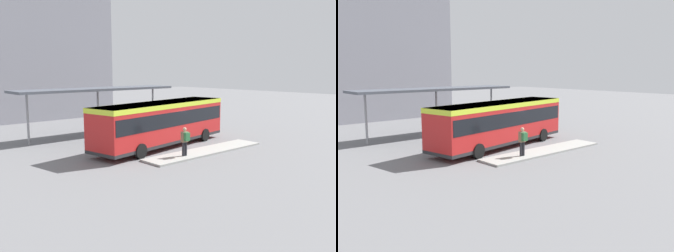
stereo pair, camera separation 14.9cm
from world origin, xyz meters
TOP-DOWN VIEW (x-y plane):
  - ground_plane at (0.00, 0.00)m, footprint 120.00×120.00m
  - curb_island at (0.93, -3.13)m, footprint 9.15×1.80m
  - city_bus at (0.01, 0.00)m, footprint 11.43×4.37m
  - pedestrian_waiting at (-1.12, -3.37)m, footprint 0.43×0.45m
  - bicycle_blue at (8.02, 2.77)m, footprint 0.48×1.69m
  - bicycle_orange at (8.16, 3.57)m, footprint 0.48×1.58m
  - bicycle_red at (8.28, 4.36)m, footprint 0.48×1.71m
  - station_shelter at (-0.87, 6.63)m, footprint 13.15×2.74m
  - station_building at (-1.49, 22.18)m, footprint 18.03×10.10m

SIDE VIEW (x-z plane):
  - ground_plane at x=0.00m, z-range 0.00..0.00m
  - curb_island at x=0.93m, z-range 0.00..0.12m
  - bicycle_orange at x=8.16m, z-range 0.00..0.69m
  - bicycle_blue at x=8.02m, z-range 0.00..0.73m
  - bicycle_red at x=8.28m, z-range 0.00..0.74m
  - pedestrian_waiting at x=-1.12m, z-range 0.25..1.96m
  - city_bus at x=0.01m, z-range 0.26..3.27m
  - station_shelter at x=-0.87m, z-range 1.70..5.44m
  - station_building at x=-1.49m, z-range 0.00..12.65m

